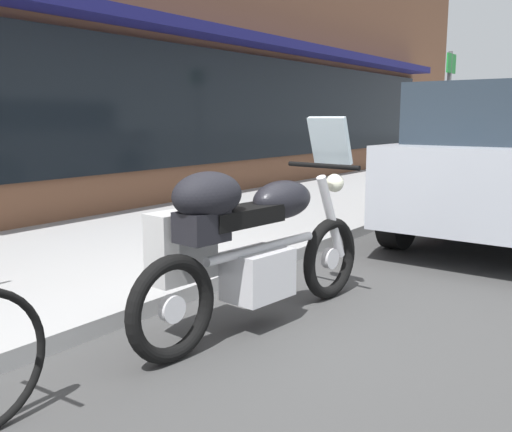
{
  "coord_description": "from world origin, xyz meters",
  "views": [
    {
      "loc": [
        -3.07,
        -1.76,
        1.39
      ],
      "look_at": [
        0.19,
        0.55,
        0.7
      ],
      "focal_mm": 40.37,
      "sensor_mm": 36.0,
      "label": 1
    }
  ],
  "objects": [
    {
      "name": "ground_plane",
      "position": [
        0.0,
        0.0,
        0.0
      ],
      "size": [
        80.0,
        80.0,
        0.0
      ],
      "primitive_type": "plane",
      "color": "#3C3C3C"
    },
    {
      "name": "sidewalk_curb",
      "position": [
        9.0,
        2.67,
        0.06
      ],
      "size": [
        30.0,
        3.19,
        0.12
      ],
      "color": "#999999",
      "rests_on": "ground_plane"
    },
    {
      "name": "touring_motorcycle",
      "position": [
        -0.14,
        0.4,
        0.6
      ],
      "size": [
        2.21,
        0.81,
        1.39
      ],
      "color": "black",
      "rests_on": "ground_plane"
    },
    {
      "name": "storefront_building",
      "position": [
        5.9,
        4.42,
        3.02
      ],
      "size": [
        19.8,
        0.9,
        6.17
      ],
      "color": "brown",
      "rests_on": "ground_plane"
    },
    {
      "name": "parking_sign_pole",
      "position": [
        7.01,
        1.37,
        1.52
      ],
      "size": [
        0.44,
        0.07,
        2.37
      ],
      "color": "#59595B",
      "rests_on": "sidewalk_curb"
    }
  ]
}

